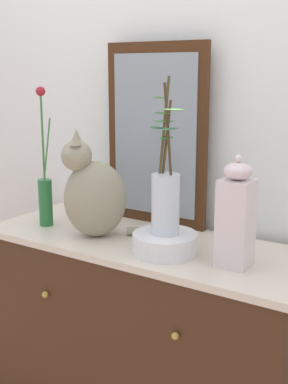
{
  "coord_description": "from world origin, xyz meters",
  "views": [
    {
      "loc": [
        0.97,
        -1.48,
        1.47
      ],
      "look_at": [
        0.0,
        0.0,
        1.05
      ],
      "focal_mm": 47.82,
      "sensor_mm": 36.0,
      "label": 1
    }
  ],
  "objects_px": {
    "cat_sitting": "(94,194)",
    "vase_slim_green": "(45,192)",
    "bowl_porcelain": "(165,243)",
    "mirror_leaning": "(156,135)",
    "jar_lidded_porcelain": "(236,216)",
    "sideboard": "(144,347)",
    "vase_glass_clear": "(165,197)"
  },
  "relations": [
    {
      "from": "bowl_porcelain",
      "to": "sideboard",
      "type": "bearing_deg",
      "value": 151.04
    },
    {
      "from": "mirror_leaning",
      "to": "bowl_porcelain",
      "type": "distance_m",
      "value": 0.48
    },
    {
      "from": "vase_slim_green",
      "to": "bowl_porcelain",
      "type": "distance_m",
      "value": 0.57
    },
    {
      "from": "bowl_porcelain",
      "to": "mirror_leaning",
      "type": "bearing_deg",
      "value": 127.11
    },
    {
      "from": "vase_slim_green",
      "to": "vase_glass_clear",
      "type": "relative_size",
      "value": 1.05
    },
    {
      "from": "mirror_leaning",
      "to": "vase_slim_green",
      "type": "height_order",
      "value": "mirror_leaning"
    },
    {
      "from": "cat_sitting",
      "to": "bowl_porcelain",
      "type": "relative_size",
      "value": 1.79
    },
    {
      "from": "bowl_porcelain",
      "to": "vase_slim_green",
      "type": "bearing_deg",
      "value": 178.48
    },
    {
      "from": "mirror_leaning",
      "to": "bowl_porcelain",
      "type": "bearing_deg",
      "value": -52.89
    },
    {
      "from": "cat_sitting",
      "to": "bowl_porcelain",
      "type": "distance_m",
      "value": 0.34
    },
    {
      "from": "vase_slim_green",
      "to": "bowl_porcelain",
      "type": "xyz_separation_m",
      "value": [
        0.56,
        -0.01,
        -0.1
      ]
    },
    {
      "from": "sideboard",
      "to": "vase_slim_green",
      "type": "height_order",
      "value": "vase_slim_green"
    },
    {
      "from": "sideboard",
      "to": "vase_glass_clear",
      "type": "height_order",
      "value": "vase_glass_clear"
    },
    {
      "from": "sideboard",
      "to": "mirror_leaning",
      "type": "distance_m",
      "value": 0.82
    },
    {
      "from": "mirror_leaning",
      "to": "vase_glass_clear",
      "type": "height_order",
      "value": "mirror_leaning"
    },
    {
      "from": "vase_slim_green",
      "to": "jar_lidded_porcelain",
      "type": "relative_size",
      "value": 1.52
    },
    {
      "from": "cat_sitting",
      "to": "vase_glass_clear",
      "type": "relative_size",
      "value": 0.77
    },
    {
      "from": "sideboard",
      "to": "vase_slim_green",
      "type": "relative_size",
      "value": 2.27
    },
    {
      "from": "cat_sitting",
      "to": "vase_slim_green",
      "type": "bearing_deg",
      "value": 178.94
    },
    {
      "from": "cat_sitting",
      "to": "sideboard",
      "type": "bearing_deg",
      "value": 19.42
    },
    {
      "from": "sideboard",
      "to": "jar_lidded_porcelain",
      "type": "xyz_separation_m",
      "value": [
        0.38,
        -0.05,
        0.6
      ]
    },
    {
      "from": "cat_sitting",
      "to": "vase_slim_green",
      "type": "xyz_separation_m",
      "value": [
        -0.25,
        0.0,
        -0.03
      ]
    },
    {
      "from": "sideboard",
      "to": "mirror_leaning",
      "type": "relative_size",
      "value": 1.74
    },
    {
      "from": "vase_slim_green",
      "to": "bowl_porcelain",
      "type": "bearing_deg",
      "value": -1.52
    },
    {
      "from": "mirror_leaning",
      "to": "jar_lidded_porcelain",
      "type": "distance_m",
      "value": 0.56
    },
    {
      "from": "cat_sitting",
      "to": "jar_lidded_porcelain",
      "type": "xyz_separation_m",
      "value": [
        0.55,
        0.01,
        -0.0
      ]
    },
    {
      "from": "sideboard",
      "to": "cat_sitting",
      "type": "relative_size",
      "value": 3.11
    },
    {
      "from": "cat_sitting",
      "to": "mirror_leaning",
      "type": "bearing_deg",
      "value": 70.7
    },
    {
      "from": "bowl_porcelain",
      "to": "vase_glass_clear",
      "type": "relative_size",
      "value": 0.43
    },
    {
      "from": "vase_slim_green",
      "to": "jar_lidded_porcelain",
      "type": "distance_m",
      "value": 0.8
    },
    {
      "from": "sideboard",
      "to": "jar_lidded_porcelain",
      "type": "distance_m",
      "value": 0.71
    },
    {
      "from": "cat_sitting",
      "to": "bowl_porcelain",
      "type": "xyz_separation_m",
      "value": [
        0.31,
        -0.01,
        -0.13
      ]
    }
  ]
}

